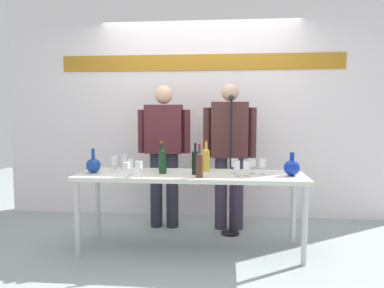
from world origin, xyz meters
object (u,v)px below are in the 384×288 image
microphone_stand (231,188)px  wine_bottle_3 (162,158)px  decanter_blue_left (93,165)px  wine_glass_left_4 (139,165)px  wine_glass_left_0 (124,159)px  wine_glass_left_3 (131,164)px  wine_glass_right_1 (263,163)px  wine_glass_right_2 (237,166)px  wine_bottle_4 (199,163)px  wine_glass_left_5 (115,159)px  presenter_right (230,147)px  wine_bottle_0 (206,158)px  wine_glass_right_4 (235,163)px  wine_glass_right_3 (246,165)px  wine_bottle_2 (195,161)px  wine_glass_right_0 (252,163)px  display_table (191,180)px  wine_bottle_1 (163,160)px  wine_glass_left_1 (126,166)px  presenter_left (164,147)px  wine_glass_left_2 (113,161)px  decanter_blue_right (292,167)px

microphone_stand → wine_bottle_3: bearing=-156.1°
decanter_blue_left → wine_glass_left_4: size_ratio=1.63×
wine_glass_left_0 → wine_glass_left_3: 0.39m
wine_glass_right_1 → wine_glass_right_2: 0.27m
wine_bottle_4 → wine_glass_left_5: bearing=153.9°
presenter_right → wine_bottle_0: bearing=-113.7°
wine_bottle_3 → wine_bottle_4: 0.57m
wine_glass_left_5 → wine_glass_right_4: (1.25, -0.24, 0.00)m
wine_bottle_4 → wine_glass_right_3: size_ratio=2.14×
wine_glass_right_1 → wine_glass_right_2: (-0.25, -0.12, -0.01)m
decanter_blue_left → wine_glass_right_4: decanter_blue_left is taller
wine_bottle_2 → wine_glass_right_1: size_ratio=2.00×
wine_glass_right_1 → wine_bottle_0: bearing=163.5°
wine_glass_right_0 → wine_glass_right_4: bearing=-171.2°
display_table → wine_glass_right_4: (0.43, 0.01, 0.17)m
display_table → wine_glass_right_2: wine_glass_right_2 is taller
decanter_blue_left → wine_glass_right_4: (1.38, 0.05, 0.03)m
wine_glass_right_4 → microphone_stand: size_ratio=0.10×
wine_bottle_3 → wine_glass_right_3: bearing=-18.5°
wine_bottle_1 → wine_glass_left_4: size_ratio=2.16×
wine_glass_left_1 → microphone_stand: microphone_stand is taller
presenter_left → wine_glass_left_3: bearing=-102.2°
wine_bottle_1 → wine_bottle_2: size_ratio=1.05×
wine_glass_left_3 → wine_glass_right_1: bearing=5.7°
wine_glass_left_3 → wine_glass_left_4: wine_glass_left_3 is taller
microphone_stand → wine_glass_left_2: bearing=-157.1°
decanter_blue_right → wine_glass_right_1: 0.27m
wine_bottle_2 → wine_glass_right_3: size_ratio=2.08×
wine_glass_left_4 → wine_glass_left_3: bearing=133.5°
wine_glass_left_2 → wine_glass_left_5: bearing=103.5°
decanter_blue_right → wine_bottle_1: 1.22m
wine_glass_left_4 → wine_glass_right_3: bearing=8.4°
presenter_right → wine_glass_left_1: size_ratio=12.16×
presenter_left → wine_glass_right_2: presenter_left is taller
wine_bottle_3 → wine_glass_left_2: wine_bottle_3 is taller
decanter_blue_right → wine_glass_left_3: size_ratio=1.48×
wine_bottle_4 → wine_glass_left_2: size_ratio=2.02×
wine_bottle_4 → wine_glass_left_5: 1.03m
decanter_blue_left → microphone_stand: microphone_stand is taller
wine_bottle_1 → wine_bottle_4: bearing=-26.4°
wine_glass_left_2 → decanter_blue_right: bearing=-1.7°
decanter_blue_left → wine_bottle_3: 0.68m
wine_glass_right_3 → microphone_stand: 0.70m
wine_bottle_4 → wine_glass_right_4: size_ratio=2.07×
wine_glass_right_3 → wine_glass_right_2: bearing=-163.4°
wine_glass_left_0 → presenter_left: bearing=54.0°
wine_glass_right_0 → wine_glass_right_2: (-0.15, -0.16, -0.00)m
wine_bottle_3 → wine_glass_left_1: 0.51m
decanter_blue_right → wine_glass_right_2: size_ratio=1.48×
wine_glass_left_0 → wine_glass_right_3: size_ratio=1.03×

